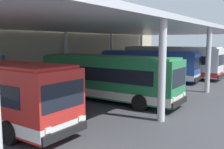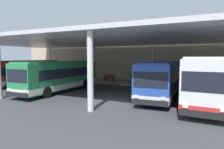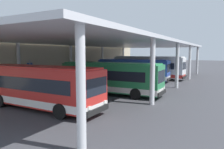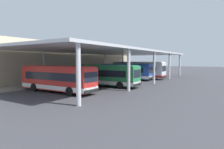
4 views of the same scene
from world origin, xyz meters
name	(u,v)px [view 2 (image 2 of 4)]	position (x,y,z in m)	size (l,w,h in m)	color
ground_plane	(108,103)	(0.00, 0.00, 0.00)	(200.00, 200.00, 0.00)	#3D3D42
platform_kerb	(148,84)	(0.00, 11.75, 0.09)	(42.00, 4.50, 0.18)	gray
station_building_facade	(155,57)	(0.00, 15.00, 3.66)	(48.00, 1.60, 7.31)	#C1B293
canopy_shelter	(133,40)	(0.00, 5.50, 5.29)	(40.00, 17.00, 5.55)	silver
bus_nearest_bay	(25,72)	(-14.43, 4.55, 1.66)	(2.74, 10.53, 3.17)	red
bus_second_bay	(60,76)	(-6.96, 2.61, 1.66)	(2.82, 10.56, 3.17)	#28844C
bus_middle_bay	(162,78)	(3.23, 4.50, 1.66)	(3.08, 10.64, 3.17)	#284CA8
bus_far_bay	(208,80)	(6.93, 3.44, 1.84)	(2.98, 11.41, 3.57)	white
bench_waiting	(109,77)	(-5.82, 11.82, 0.66)	(1.80, 0.45, 0.92)	brown
trash_bin	(132,79)	(-2.33, 11.77, 0.68)	(0.52, 0.52, 0.98)	#236638
banner_sign	(82,68)	(-9.86, 10.94, 1.98)	(0.70, 0.12, 3.20)	#B2B2B7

